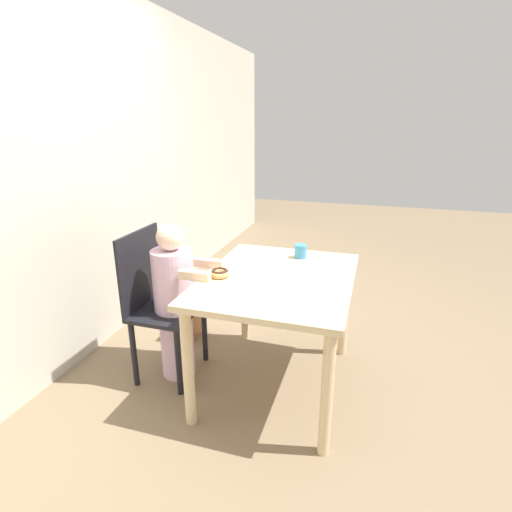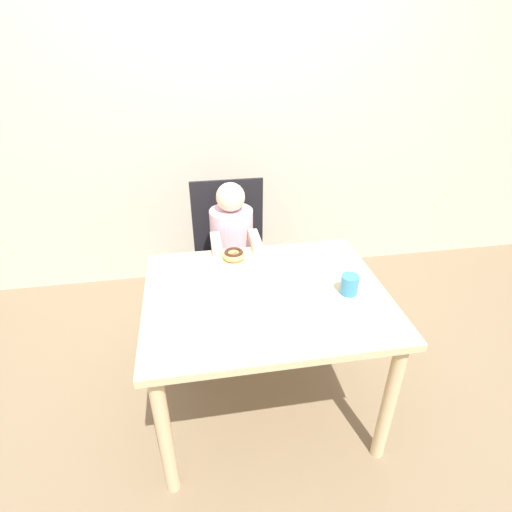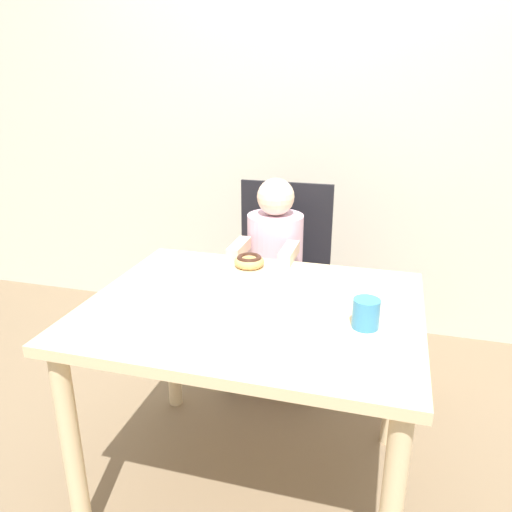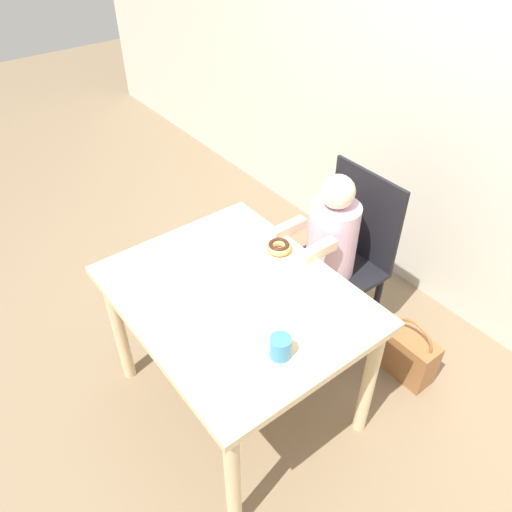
# 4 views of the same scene
# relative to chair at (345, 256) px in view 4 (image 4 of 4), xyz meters

# --- Properties ---
(ground_plane) EXTENTS (12.00, 12.00, 0.00)m
(ground_plane) POSITION_rel_chair_xyz_m (0.08, -0.76, -0.50)
(ground_plane) COLOR #7A664C
(wall_back) EXTENTS (8.00, 0.05, 2.50)m
(wall_back) POSITION_rel_chair_xyz_m (0.08, 0.64, 0.75)
(wall_back) COLOR beige
(wall_back) RESTS_ON ground_plane
(dining_table) EXTENTS (1.08, 0.85, 0.74)m
(dining_table) POSITION_rel_chair_xyz_m (0.08, -0.76, 0.13)
(dining_table) COLOR beige
(dining_table) RESTS_ON ground_plane
(chair) EXTENTS (0.45, 0.37, 0.96)m
(chair) POSITION_rel_chair_xyz_m (0.00, 0.00, 0.00)
(chair) COLOR black
(chair) RESTS_ON ground_plane
(child_figure) EXTENTS (0.26, 0.42, 1.02)m
(child_figure) POSITION_rel_chair_xyz_m (-0.00, -0.12, 0.01)
(child_figure) COLOR silver
(child_figure) RESTS_ON ground_plane
(donut) EXTENTS (0.12, 0.12, 0.04)m
(donut) POSITION_rel_chair_xyz_m (-0.03, -0.44, 0.26)
(donut) COLOR tan
(donut) RESTS_ON dining_table
(napkin) EXTENTS (0.33, 0.33, 0.00)m
(napkin) POSITION_rel_chair_xyz_m (-0.01, -0.73, 0.23)
(napkin) COLOR white
(napkin) RESTS_ON dining_table
(handbag) EXTENTS (0.28, 0.14, 0.37)m
(handbag) POSITION_rel_chair_xyz_m (0.48, 0.04, -0.37)
(handbag) COLOR brown
(handbag) RESTS_ON ground_plane
(cup) EXTENTS (0.08, 0.08, 0.09)m
(cup) POSITION_rel_chair_xyz_m (0.44, -0.82, 0.28)
(cup) COLOR teal
(cup) RESTS_ON dining_table
(plate) EXTENTS (0.16, 0.16, 0.01)m
(plate) POSITION_rel_chair_xyz_m (0.06, -0.67, 0.24)
(plate) COLOR silver
(plate) RESTS_ON dining_table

